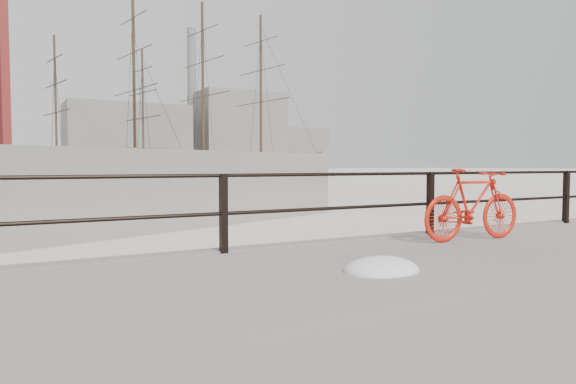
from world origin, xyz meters
name	(u,v)px	position (x,y,z in m)	size (l,w,h in m)	color
ground	(557,240)	(0.00, 0.00, 0.00)	(400.00, 400.00, 0.00)	white
guardrail	(566,197)	(0.00, -0.15, 0.85)	(28.00, 0.10, 1.00)	black
bicycle	(473,205)	(-3.39, -0.90, 0.88)	(1.76, 0.26, 1.06)	red
barque_black	(204,173)	(24.68, 90.62, 0.00)	(61.23, 20.04, 34.56)	black
schooner_mid	(103,174)	(4.40, 82.07, 0.00)	(31.23, 13.21, 22.26)	silver
industrial_west	(127,138)	(20.00, 140.00, 9.00)	(32.00, 18.00, 18.00)	gray
industrial_mid	(237,132)	(55.00, 145.00, 12.00)	(26.00, 20.00, 24.00)	gray
industrial_east	(292,149)	(78.00, 150.00, 7.00)	(20.00, 16.00, 14.00)	gray
smokestack	(192,99)	(42.00, 150.00, 22.00)	(2.80, 2.80, 44.00)	gray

